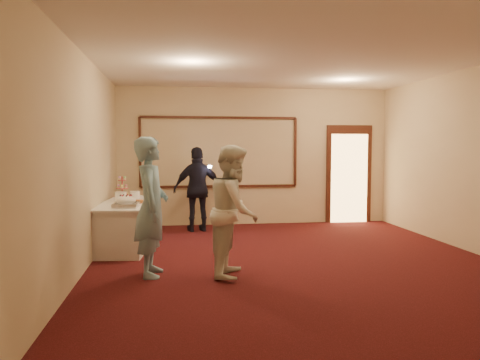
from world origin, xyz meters
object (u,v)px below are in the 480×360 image
(buffet_table, at_px, (128,224))
(tart, at_px, (137,202))
(man, at_px, (151,207))
(woman, at_px, (234,210))
(pavlova_tray, at_px, (126,202))
(guest, at_px, (198,189))
(cupcake_stand, at_px, (122,189))
(plate_stack_a, at_px, (121,197))
(plate_stack_b, at_px, (135,195))

(buffet_table, height_order, tart, tart)
(man, bearing_deg, woman, -94.33)
(pavlova_tray, relative_size, guest, 0.31)
(cupcake_stand, height_order, man, man)
(plate_stack_a, bearing_deg, woman, -50.20)
(pavlova_tray, height_order, tart, pavlova_tray)
(plate_stack_b, xyz_separation_m, woman, (1.49, -2.40, 0.02))
(tart, height_order, man, man)
(buffet_table, bearing_deg, tart, -55.86)
(woman, distance_m, guest, 3.38)
(plate_stack_a, xyz_separation_m, plate_stack_b, (0.21, 0.37, -0.01))
(cupcake_stand, xyz_separation_m, man, (0.68, -2.76, -0.00))
(plate_stack_b, bearing_deg, woman, -58.24)
(plate_stack_a, relative_size, guest, 0.12)
(plate_stack_b, bearing_deg, man, -80.00)
(pavlova_tray, bearing_deg, woman, -40.21)
(pavlova_tray, xyz_separation_m, man, (0.45, -1.17, 0.07))
(plate_stack_b, bearing_deg, pavlova_tray, -92.42)
(pavlova_tray, height_order, plate_stack_b, pavlova_tray)
(pavlova_tray, distance_m, woman, 2.01)
(pavlova_tray, bearing_deg, buffet_table, 93.84)
(plate_stack_b, bearing_deg, plate_stack_a, -119.85)
(cupcake_stand, bearing_deg, buffet_table, -78.01)
(man, bearing_deg, pavlova_tray, 23.51)
(pavlova_tray, bearing_deg, plate_stack_b, 87.58)
(plate_stack_a, xyz_separation_m, guest, (1.38, 1.33, -0.00))
(pavlova_tray, xyz_separation_m, guest, (1.22, 2.06, 0.00))
(tart, distance_m, woman, 2.27)
(cupcake_stand, bearing_deg, woman, -58.59)
(woman, height_order, guest, woman)
(plate_stack_b, bearing_deg, cupcake_stand, 119.60)
(plate_stack_b, distance_m, man, 2.31)
(man, xyz_separation_m, woman, (1.09, -0.13, -0.05))
(cupcake_stand, height_order, woman, woman)
(tart, bearing_deg, man, -79.06)
(cupcake_stand, relative_size, man, 0.23)
(guest, bearing_deg, plate_stack_b, 30.22)
(tart, height_order, guest, guest)
(plate_stack_a, distance_m, guest, 1.91)
(cupcake_stand, distance_m, man, 2.84)
(buffet_table, xyz_separation_m, man, (0.50, -1.91, 0.53))
(buffet_table, height_order, plate_stack_a, plate_stack_a)
(pavlova_tray, xyz_separation_m, cupcake_stand, (-0.23, 1.59, 0.07))
(plate_stack_b, distance_m, woman, 2.82)
(cupcake_stand, height_order, tart, cupcake_stand)
(cupcake_stand, height_order, plate_stack_a, cupcake_stand)
(guest, bearing_deg, woman, 86.25)
(buffet_table, height_order, man, man)
(woman, bearing_deg, man, 98.40)
(buffet_table, relative_size, cupcake_stand, 5.36)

